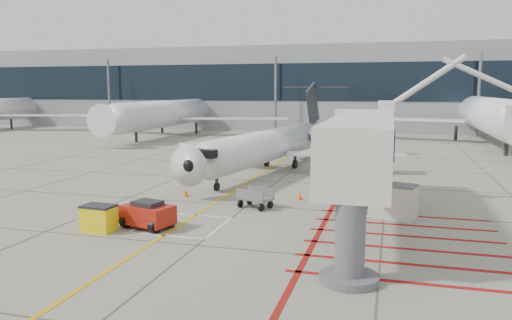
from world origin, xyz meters
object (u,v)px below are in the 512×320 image
(jet_bridge, at_px, (362,157))
(pushback_tug, at_px, (148,213))
(regional_jet, at_px, (258,130))
(spill_bin, at_px, (99,218))

(jet_bridge, distance_m, pushback_tug, 11.02)
(regional_jet, relative_size, jet_bridge, 1.50)
(jet_bridge, xyz_separation_m, spill_bin, (-12.44, -3.11, -3.10))
(spill_bin, bearing_deg, jet_bridge, 17.41)
(jet_bridge, bearing_deg, pushback_tug, -170.03)
(regional_jet, relative_size, pushback_tug, 11.27)
(regional_jet, xyz_separation_m, pushback_tug, (-1.38, -16.08, -2.98))
(jet_bridge, distance_m, spill_bin, 13.19)
(regional_jet, distance_m, spill_bin, 17.90)
(regional_jet, height_order, spill_bin, regional_jet)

